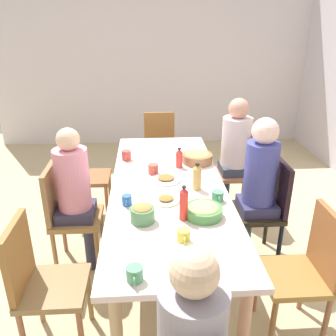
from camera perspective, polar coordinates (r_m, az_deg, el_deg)
The scene contains 28 objects.
ground_plane at distance 3.23m, azimuth 0.00°, elevation -14.41°, with size 7.73×7.73×0.00m, color tan.
wall_left at distance 5.88m, azimuth -2.16°, elevation 16.54°, with size 0.12×5.12×2.60m, color silver.
dining_table at distance 2.88m, azimuth 0.00°, elevation -3.98°, with size 2.44×0.91×0.72m.
chair_0 at distance 2.37m, azimuth -20.12°, elevation -16.51°, with size 0.40×0.40×0.90m.
chair_1 at distance 3.73m, azimuth -13.73°, elevation -0.56°, with size 0.40×0.40×0.90m.
chair_2 at distance 3.11m, azimuth 15.63°, elevation -5.77°, with size 0.40×0.40×0.90m.
person_2 at distance 2.98m, azimuth 14.46°, elevation -1.82°, with size 0.30×0.30×1.27m.
chair_4 at distance 3.02m, azimuth -16.14°, elevation -6.75°, with size 0.40×0.40×0.90m.
person_4 at distance 2.91m, azimuth -14.80°, elevation -3.31°, with size 0.30×0.30×1.22m.
chair_5 at distance 3.81m, azimuth 11.84°, elevation 0.09°, with size 0.40×0.40×0.90m.
person_5 at distance 3.70m, azimuth 10.78°, elevation 3.40°, with size 0.30×0.30×1.25m.
chair_6 at distance 4.41m, azimuth -1.35°, elevation 3.80°, with size 0.40×0.40×0.90m.
chair_7 at distance 2.48m, azimuth 21.66°, elevation -14.72°, with size 0.40×0.40×0.90m.
plate_0 at distance 2.60m, azimuth -0.33°, elevation -5.15°, with size 0.20×0.20×0.04m.
plate_1 at distance 2.92m, azimuth -0.34°, elevation -1.77°, with size 0.25×0.25×0.04m.
plate_2 at distance 2.07m, azimuth 4.20°, elevation -13.49°, with size 0.20×0.20×0.04m.
bowl_0 at distance 2.34m, azimuth -4.16°, elevation -7.32°, with size 0.16×0.16×0.12m.
bowl_1 at distance 3.28m, azimuth 4.79°, elevation 1.73°, with size 0.28×0.28×0.11m.
bowl_2 at distance 2.41m, azimuth 5.79°, elevation -6.86°, with size 0.26×0.26×0.09m.
cup_0 at distance 2.15m, azimuth 2.55°, elevation -10.89°, with size 0.12×0.08×0.08m.
cup_1 at distance 1.88m, azimuth -5.44°, elevation -16.72°, with size 0.12×0.09×0.08m.
cup_2 at distance 3.04m, azimuth -2.40°, elevation -0.17°, with size 0.12×0.09×0.09m.
cup_3 at distance 2.56m, azimuth -6.69°, elevation -5.21°, with size 0.11×0.07×0.08m.
cup_4 at distance 2.62m, azimuth 8.07°, elevation -4.55°, with size 0.12×0.09×0.08m.
cup_5 at distance 3.36m, azimuth -6.75°, elevation 2.05°, with size 0.12×0.09×0.09m.
bottle_0 at distance 2.33m, azimuth 2.56°, elevation -5.80°, with size 0.06×0.06×0.25m.
bottle_1 at distance 2.75m, azimuth 4.73°, elevation -1.49°, with size 0.07×0.07×0.22m.
bottle_2 at distance 3.16m, azimuth 1.83°, elevation 1.57°, with size 0.06×0.06×0.18m.
Camera 1 is at (2.56, -0.17, 1.97)m, focal length 37.60 mm.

